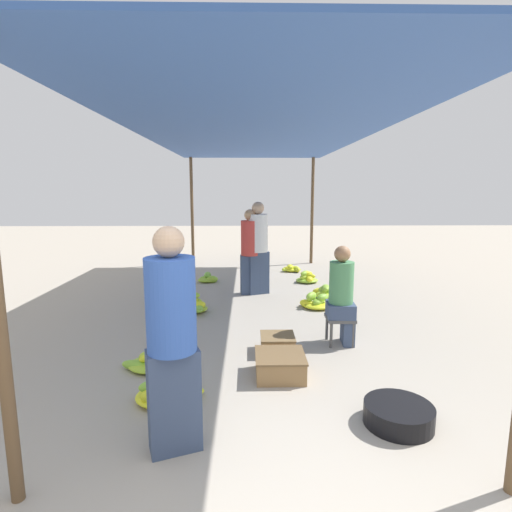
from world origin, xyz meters
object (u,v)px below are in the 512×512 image
(banana_pile_left_2, at_px, (193,306))
(shopper_walking_far, at_px, (250,251))
(banana_pile_right_3, at_px, (325,292))
(crate_mid, at_px, (280,365))
(banana_pile_right_1, at_px, (307,278))
(shopper_walking_mid, at_px, (258,247))
(banana_pile_left_1, at_px, (167,392))
(basin_black, at_px, (398,415))
(banana_pile_left_0, at_px, (152,361))
(vendor_foreground, at_px, (172,338))
(banana_pile_left_3, at_px, (208,278))
(stool, at_px, (340,322))
(vendor_seated, at_px, (342,294))
(banana_pile_right_0, at_px, (292,269))
(banana_pile_right_2, at_px, (315,303))
(crate_near, at_px, (278,344))

(banana_pile_left_2, bearing_deg, shopper_walking_far, 50.19)
(banana_pile_right_3, bearing_deg, crate_mid, -109.08)
(banana_pile_right_1, xyz_separation_m, shopper_walking_mid, (-1.06, -0.86, 0.79))
(banana_pile_left_1, bearing_deg, banana_pile_right_3, 58.94)
(banana_pile_left_2, relative_size, crate_mid, 1.17)
(basin_black, bearing_deg, banana_pile_right_3, 87.62)
(banana_pile_left_0, relative_size, banana_pile_right_1, 1.32)
(vendor_foreground, distance_m, banana_pile_left_3, 5.62)
(basin_black, xyz_separation_m, banana_pile_left_3, (-2.09, 5.27, -0.01))
(vendor_foreground, distance_m, banana_pile_left_1, 1.07)
(vendor_foreground, xyz_separation_m, banana_pile_left_2, (-0.34, 3.45, -0.77))
(stool, height_order, vendor_seated, vendor_seated)
(banana_pile_right_1, height_order, crate_mid, banana_pile_right_1)
(crate_mid, bearing_deg, banana_pile_left_3, 104.99)
(banana_pile_right_0, distance_m, banana_pile_right_1, 1.18)
(vendor_seated, xyz_separation_m, banana_pile_right_0, (-0.13, 4.56, -0.57))
(banana_pile_right_2, xyz_separation_m, banana_pile_right_3, (0.30, 0.69, -0.00))
(vendor_foreground, bearing_deg, banana_pile_right_0, 76.44)
(basin_black, relative_size, banana_pile_right_3, 1.27)
(banana_pile_left_0, distance_m, banana_pile_right_2, 3.09)
(banana_pile_left_2, bearing_deg, banana_pile_right_1, 43.18)
(crate_near, bearing_deg, banana_pile_left_1, -135.03)
(basin_black, relative_size, banana_pile_right_2, 1.04)
(basin_black, height_order, banana_pile_left_3, banana_pile_left_3)
(stool, height_order, banana_pile_left_1, stool)
(banana_pile_left_3, bearing_deg, shopper_walking_far, -48.32)
(banana_pile_left_0, relative_size, banana_pile_right_3, 1.37)
(stool, height_order, crate_near, stool)
(banana_pile_left_0, xyz_separation_m, shopper_walking_far, (1.09, 3.16, 0.75))
(vendor_seated, bearing_deg, banana_pile_left_2, 145.95)
(shopper_walking_mid, xyz_separation_m, shopper_walking_far, (-0.15, -0.02, -0.07))
(banana_pile_left_2, relative_size, banana_pile_right_3, 1.35)
(banana_pile_right_2, bearing_deg, banana_pile_right_0, 91.27)
(banana_pile_right_3, xyz_separation_m, shopper_walking_far, (-1.37, 0.27, 0.74))
(banana_pile_left_0, height_order, banana_pile_left_2, banana_pile_left_2)
(banana_pile_left_3, distance_m, banana_pile_right_3, 2.58)
(crate_mid, bearing_deg, banana_pile_left_0, 170.73)
(crate_near, distance_m, shopper_walking_far, 2.87)
(crate_mid, bearing_deg, shopper_walking_far, 94.92)
(vendor_foreground, xyz_separation_m, banana_pile_right_0, (1.60, 6.62, -0.81))
(vendor_seated, bearing_deg, shopper_walking_mid, 111.34)
(banana_pile_right_0, distance_m, banana_pile_right_3, 2.35)
(banana_pile_right_1, distance_m, banana_pile_right_2, 1.85)
(banana_pile_left_1, bearing_deg, banana_pile_right_1, 67.19)
(vendor_seated, distance_m, basin_black, 1.86)
(banana_pile_right_2, height_order, crate_mid, banana_pile_right_2)
(banana_pile_right_1, height_order, banana_pile_right_3, banana_pile_right_1)
(stool, xyz_separation_m, banana_pile_right_2, (-0.04, 1.55, -0.20))
(vendor_seated, height_order, banana_pile_right_2, vendor_seated)
(banana_pile_left_3, relative_size, crate_near, 1.09)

